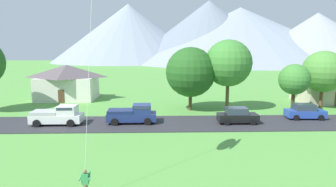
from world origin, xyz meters
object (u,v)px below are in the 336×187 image
at_px(tree_near_left, 191,72).
at_px(pickup_truck_navy_east_side, 133,114).
at_px(tree_right_of_center, 294,80).
at_px(pickup_truck_white_west_side, 58,115).
at_px(parked_car_black_west_end, 237,116).
at_px(tree_left_of_center, 323,72).
at_px(house_leftmost, 67,82).
at_px(parked_car_blue_mid_east, 305,112).
at_px(tree_center, 228,63).
at_px(house_left_center, 325,86).

distance_m(tree_near_left, pickup_truck_navy_east_side, 10.24).
distance_m(tree_near_left, tree_right_of_center, 12.86).
bearing_deg(tree_near_left, pickup_truck_white_west_side, -154.56).
bearing_deg(pickup_truck_navy_east_side, parked_car_black_west_end, -2.06).
bearing_deg(tree_left_of_center, house_leftmost, 168.59).
xyz_separation_m(house_leftmost, tree_right_of_center, (31.18, -10.13, 1.33)).
bearing_deg(pickup_truck_navy_east_side, parked_car_blue_mid_east, 3.90).
height_order(tree_near_left, tree_right_of_center, tree_near_left).
xyz_separation_m(tree_near_left, tree_right_of_center, (12.72, -1.70, -0.81)).
distance_m(tree_near_left, parked_car_blue_mid_east, 14.13).
xyz_separation_m(parked_car_black_west_end, pickup_truck_white_west_side, (-18.88, 0.01, 0.19)).
relative_size(tree_near_left, pickup_truck_navy_east_side, 1.56).
bearing_deg(parked_car_blue_mid_east, tree_near_left, 157.19).
bearing_deg(tree_center, pickup_truck_navy_east_side, -150.73).
distance_m(tree_near_left, tree_left_of_center, 17.94).
height_order(house_leftmost, tree_near_left, tree_near_left).
relative_size(parked_car_blue_mid_east, pickup_truck_navy_east_side, 0.81).
bearing_deg(tree_near_left, parked_car_blue_mid_east, -22.81).
distance_m(tree_right_of_center, parked_car_black_west_end, 10.47).
bearing_deg(house_left_center, pickup_truck_navy_east_side, -157.12).
bearing_deg(tree_right_of_center, house_left_center, 40.19).
bearing_deg(tree_center, parked_car_blue_mid_east, -34.28).
bearing_deg(parked_car_black_west_end, house_left_center, 36.17).
distance_m(house_left_center, tree_near_left, 21.52).
bearing_deg(tree_right_of_center, house_leftmost, 162.00).
height_order(house_left_center, tree_center, tree_center).
distance_m(parked_car_black_west_end, pickup_truck_white_west_side, 18.88).
distance_m(house_leftmost, parked_car_black_west_end, 27.52).
bearing_deg(tree_right_of_center, parked_car_blue_mid_east, -94.07).
bearing_deg(parked_car_black_west_end, tree_center, 85.56).
xyz_separation_m(tree_near_left, pickup_truck_white_west_side, (-14.60, -6.94, -3.91)).
bearing_deg(house_left_center, pickup_truck_white_west_side, -161.21).
xyz_separation_m(house_leftmost, tree_center, (23.28, -8.46, 3.27)).
bearing_deg(pickup_truck_white_west_side, house_left_center, 18.79).
distance_m(house_leftmost, pickup_truck_white_west_side, 15.95).
height_order(tree_center, parked_car_blue_mid_east, tree_center).
xyz_separation_m(parked_car_blue_mid_east, pickup_truck_white_west_side, (-27.06, -1.70, 0.19)).
relative_size(tree_near_left, parked_car_black_west_end, 1.94).
distance_m(house_leftmost, tree_right_of_center, 32.81).
xyz_separation_m(tree_center, parked_car_black_west_end, (-0.54, -6.93, -5.24)).
distance_m(house_left_center, parked_car_black_west_end, 20.45).
bearing_deg(tree_left_of_center, parked_car_blue_mid_east, -130.69).
bearing_deg(tree_right_of_center, parked_car_black_west_end, -148.09).
xyz_separation_m(tree_right_of_center, pickup_truck_white_west_side, (-27.31, -5.24, -3.10)).
bearing_deg(tree_near_left, pickup_truck_navy_east_side, -136.16).
relative_size(parked_car_black_west_end, pickup_truck_navy_east_side, 0.80).
bearing_deg(parked_car_blue_mid_east, tree_left_of_center, 49.31).
xyz_separation_m(house_left_center, parked_car_blue_mid_east, (-8.28, -10.32, -1.49)).
height_order(tree_left_of_center, parked_car_black_west_end, tree_left_of_center).
bearing_deg(tree_right_of_center, pickup_truck_navy_east_side, -166.05).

